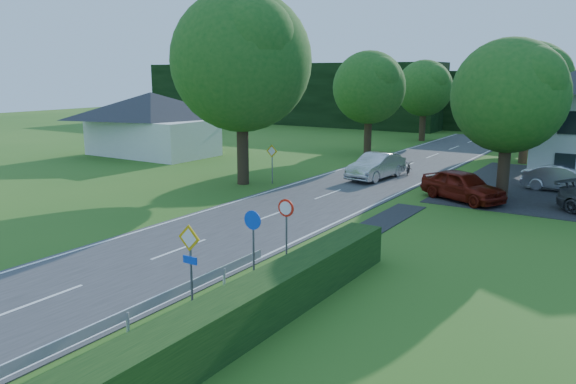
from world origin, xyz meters
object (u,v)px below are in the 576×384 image
Objects in this scene: moving_car at (376,166)px; parked_car_red at (463,185)px; streetlight at (507,114)px; motorcycle at (409,167)px; parked_car_silver_a at (566,178)px.

moving_car reaches higher than parked_car_red.
streetlight is 8.11m from motorcycle.
motorcycle is (-6.59, 2.60, -3.95)m from streetlight.
motorcycle is (1.17, 2.76, -0.35)m from moving_car.
motorcycle is 0.39× the size of parked_car_silver_a.
moving_car is at bearing -129.52° from motorcycle.
streetlight is 1.67× the size of parked_car_red.
streetlight is at bearing 7.04° from moving_car.
parked_car_red reaches higher than motorcycle.
moving_car is at bearing -178.83° from streetlight.
streetlight reaches higher than parked_car_silver_a.
moving_car is 1.08× the size of parked_car_silver_a.
parked_car_silver_a is (3.04, 2.12, -3.66)m from streetlight.
moving_car is 1.04× the size of parked_car_red.
motorcycle is at bearing 158.49° from streetlight.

